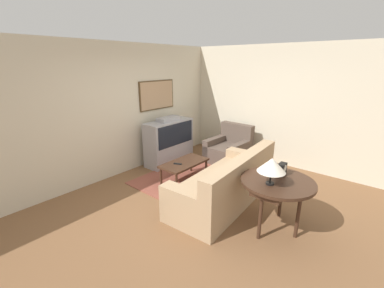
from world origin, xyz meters
TOP-DOWN VIEW (x-y plane):
  - ground_plane at (0.00, 0.00)m, footprint 12.00×12.00m
  - wall_back at (0.01, 2.13)m, footprint 12.00×0.10m
  - wall_right at (2.63, 0.00)m, footprint 0.06×12.00m
  - area_rug at (0.55, 0.78)m, footprint 1.93×1.68m
  - tv at (0.96, 1.73)m, footprint 1.20×0.47m
  - couch at (0.31, -0.30)m, footprint 2.30×1.06m
  - armchair at (1.97, 0.70)m, footprint 0.94×0.89m
  - coffee_table at (0.44, 0.78)m, footprint 1.00×0.51m
  - console_table at (0.12, -1.24)m, footprint 1.01×1.01m
  - table_lamp at (-0.06, -1.20)m, footprint 0.37×0.37m
  - mantel_clock at (0.32, -1.20)m, footprint 0.16×0.10m
  - remote at (0.27, 0.81)m, footprint 0.10×0.16m

SIDE VIEW (x-z plane):
  - ground_plane at x=0.00m, z-range 0.00..0.00m
  - area_rug at x=0.55m, z-range 0.00..0.01m
  - armchair at x=1.97m, z-range -0.16..0.72m
  - couch at x=0.31m, z-range -0.13..0.76m
  - coffee_table at x=0.44m, z-range 0.16..0.57m
  - remote at x=0.27m, z-range 0.41..0.43m
  - tv at x=0.96m, z-range -0.03..1.08m
  - console_table at x=0.12m, z-range 0.31..1.07m
  - mantel_clock at x=0.32m, z-range 0.76..0.94m
  - table_lamp at x=-0.06m, z-range 0.85..1.22m
  - wall_right at x=2.63m, z-range 0.00..2.70m
  - wall_back at x=0.01m, z-range 0.00..2.70m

